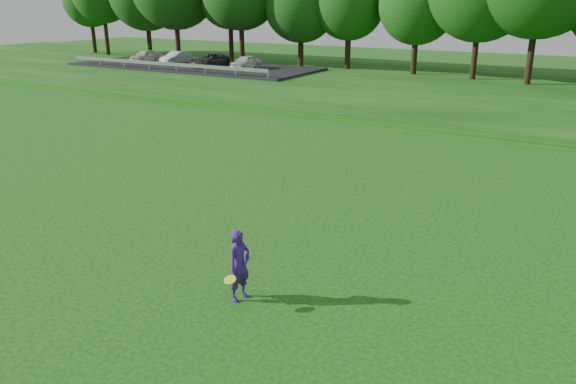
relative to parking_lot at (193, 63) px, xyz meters
The scene contains 5 objects.
ground 40.57m from the parking_lot, 53.95° to the right, with size 140.00×140.00×0.00m, color #12440D.
berm 23.90m from the parking_lot, ahead, with size 130.00×30.00×0.60m, color #12440D.
walking_path 27.09m from the parking_lot, 28.19° to the right, with size 130.00×1.60×0.04m, color gray.
parking_lot is the anchor object (origin of this frame).
woman 42.92m from the parking_lot, 49.55° to the right, with size 0.51×0.96×1.73m.
Camera 1 is at (10.80, -9.47, 6.70)m, focal length 35.00 mm.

